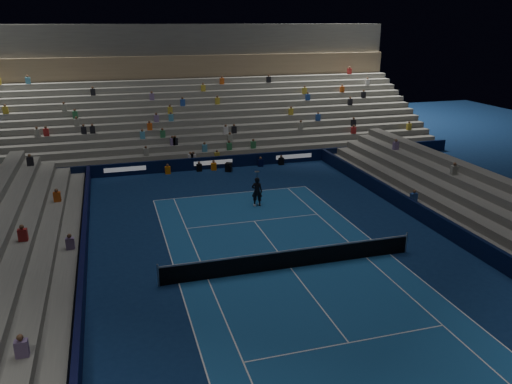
% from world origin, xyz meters
% --- Properties ---
extents(ground, '(90.00, 90.00, 0.00)m').
position_xyz_m(ground, '(0.00, 0.00, 0.00)').
color(ground, '#0C224C').
rests_on(ground, ground).
extents(court_surface, '(10.97, 23.77, 0.01)m').
position_xyz_m(court_surface, '(0.00, 0.00, 0.01)').
color(court_surface, '#194F8D').
rests_on(court_surface, ground).
extents(sponsor_barrier_far, '(44.00, 0.25, 1.00)m').
position_xyz_m(sponsor_barrier_far, '(0.00, 18.50, 0.50)').
color(sponsor_barrier_far, black).
rests_on(sponsor_barrier_far, ground).
extents(sponsor_barrier_east, '(0.25, 37.00, 1.00)m').
position_xyz_m(sponsor_barrier_east, '(9.70, 0.00, 0.50)').
color(sponsor_barrier_east, black).
rests_on(sponsor_barrier_east, ground).
extents(sponsor_barrier_west, '(0.25, 37.00, 1.00)m').
position_xyz_m(sponsor_barrier_west, '(-9.70, 0.00, 0.50)').
color(sponsor_barrier_west, black).
rests_on(sponsor_barrier_west, ground).
extents(grandstand_main, '(44.00, 15.20, 11.20)m').
position_xyz_m(grandstand_main, '(0.00, 27.90, 3.38)').
color(grandstand_main, slate).
rests_on(grandstand_main, ground).
extents(tennis_net, '(12.90, 0.10, 1.10)m').
position_xyz_m(tennis_net, '(0.00, 0.00, 0.50)').
color(tennis_net, '#B2B2B7').
rests_on(tennis_net, ground).
extents(tennis_player, '(0.83, 0.71, 1.94)m').
position_xyz_m(tennis_player, '(0.96, 9.03, 0.97)').
color(tennis_player, black).
rests_on(tennis_player, ground).
extents(broadcast_camera, '(0.71, 1.06, 0.67)m').
position_xyz_m(broadcast_camera, '(1.05, 17.36, 0.34)').
color(broadcast_camera, black).
rests_on(broadcast_camera, ground).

